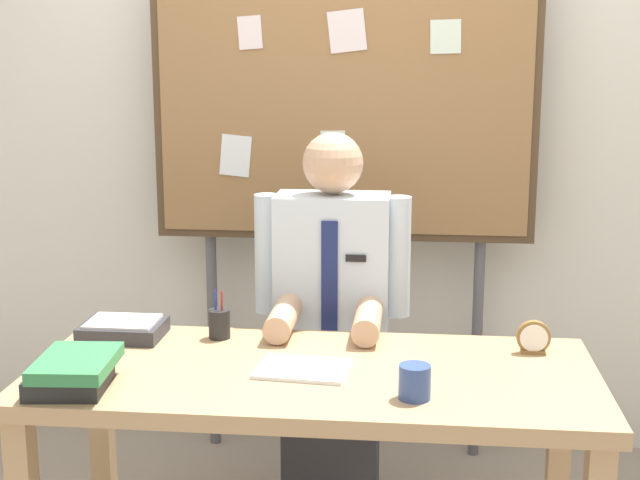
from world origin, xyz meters
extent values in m
cube|color=silver|center=(0.00, 1.25, 1.35)|extent=(6.40, 0.08, 2.70)
cube|color=tan|center=(0.00, 0.00, 0.72)|extent=(1.66, 0.75, 0.05)
cube|color=tan|center=(-0.77, 0.31, 0.35)|extent=(0.07, 0.07, 0.69)
cube|color=tan|center=(0.77, 0.31, 0.35)|extent=(0.07, 0.07, 0.69)
cube|color=#2D2D33|center=(0.00, 0.60, 0.22)|extent=(0.34, 0.30, 0.44)
cube|color=silver|center=(0.00, 0.60, 0.80)|extent=(0.40, 0.22, 0.73)
sphere|color=tan|center=(0.00, 0.60, 1.28)|extent=(0.21, 0.21, 0.21)
cylinder|color=silver|center=(-0.23, 0.58, 0.95)|extent=(0.09, 0.09, 0.42)
cylinder|color=silver|center=(0.23, 0.58, 0.95)|extent=(0.09, 0.09, 0.42)
cylinder|color=tan|center=(-0.14, 0.34, 0.79)|extent=(0.09, 0.30, 0.09)
cylinder|color=tan|center=(0.14, 0.34, 0.79)|extent=(0.09, 0.30, 0.09)
cube|color=navy|center=(0.00, 0.49, 0.86)|extent=(0.06, 0.01, 0.47)
cube|color=black|center=(0.09, 0.49, 0.97)|extent=(0.07, 0.01, 0.02)
cube|color=#4C3823|center=(0.00, 1.05, 1.49)|extent=(1.51, 0.05, 1.15)
cube|color=olive|center=(0.00, 1.03, 1.49)|extent=(1.45, 0.04, 1.09)
cylinder|color=#59595E|center=(-0.55, 1.08, 0.47)|extent=(0.04, 0.04, 0.95)
cylinder|color=#59595E|center=(0.55, 1.08, 0.47)|extent=(0.04, 0.04, 0.95)
cube|color=silver|center=(0.39, 1.01, 1.71)|extent=(0.12, 0.00, 0.13)
cube|color=silver|center=(-0.36, 1.01, 1.73)|extent=(0.10, 0.00, 0.13)
cube|color=silver|center=(0.01, 1.01, 1.73)|extent=(0.16, 0.00, 0.17)
cube|color=white|center=(-0.43, 1.01, 1.25)|extent=(0.13, 0.00, 0.17)
cube|color=silver|center=(-0.04, 1.01, 1.27)|extent=(0.10, 0.00, 0.18)
cube|color=#262626|center=(-0.65, -0.23, 0.77)|extent=(0.23, 0.24, 0.05)
cube|color=#337F47|center=(-0.63, -0.22, 0.81)|extent=(0.22, 0.29, 0.04)
cube|color=white|center=(-0.03, -0.02, 0.75)|extent=(0.28, 0.23, 0.01)
cylinder|color=olive|center=(0.66, 0.21, 0.79)|extent=(0.10, 0.02, 0.10)
cylinder|color=white|center=(0.66, 0.20, 0.79)|extent=(0.09, 0.00, 0.09)
cube|color=olive|center=(0.66, 0.21, 0.75)|extent=(0.07, 0.04, 0.01)
cylinder|color=#334C8C|center=(0.30, -0.20, 0.79)|extent=(0.09, 0.09, 0.09)
cylinder|color=#262626|center=(-0.34, 0.26, 0.79)|extent=(0.07, 0.07, 0.09)
cylinder|color=#263399|center=(-0.35, 0.26, 0.83)|extent=(0.01, 0.01, 0.15)
cylinder|color=maroon|center=(-0.33, 0.25, 0.83)|extent=(0.01, 0.01, 0.15)
cube|color=#333338|center=(-0.65, 0.23, 0.77)|extent=(0.26, 0.20, 0.05)
cube|color=silver|center=(-0.65, 0.23, 0.80)|extent=(0.22, 0.17, 0.01)
camera|label=1|loc=(0.29, -2.51, 1.66)|focal=50.91mm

